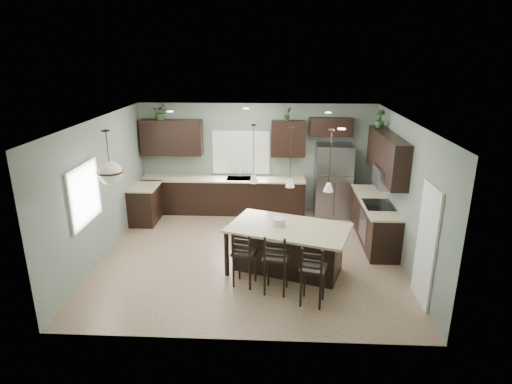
% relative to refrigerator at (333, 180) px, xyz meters
% --- Properties ---
extents(ground, '(6.00, 6.00, 0.00)m').
position_rel_refrigerator_xyz_m(ground, '(-1.95, -2.41, -0.93)').
color(ground, '#9E8466').
rests_on(ground, ground).
extents(pantry_door, '(0.04, 0.82, 2.04)m').
position_rel_refrigerator_xyz_m(pantry_door, '(1.03, -3.96, 0.09)').
color(pantry_door, white).
rests_on(pantry_door, ground).
extents(window_back, '(1.35, 0.02, 1.00)m').
position_rel_refrigerator_xyz_m(window_back, '(-2.35, 0.32, 0.62)').
color(window_back, white).
rests_on(window_back, room_shell).
extents(window_left, '(0.02, 1.10, 1.00)m').
position_rel_refrigerator_xyz_m(window_left, '(-4.93, -3.21, 0.62)').
color(window_left, white).
rests_on(window_left, room_shell).
extents(left_return_cabs, '(0.60, 0.90, 0.90)m').
position_rel_refrigerator_xyz_m(left_return_cabs, '(-4.65, -0.71, -0.48)').
color(left_return_cabs, black).
rests_on(left_return_cabs, ground).
extents(left_return_countertop, '(0.66, 0.96, 0.04)m').
position_rel_refrigerator_xyz_m(left_return_countertop, '(-4.63, -0.71, -0.01)').
color(left_return_countertop, beige).
rests_on(left_return_countertop, left_return_cabs).
extents(back_lower_cabs, '(4.20, 0.60, 0.90)m').
position_rel_refrigerator_xyz_m(back_lower_cabs, '(-2.80, 0.04, -0.48)').
color(back_lower_cabs, black).
rests_on(back_lower_cabs, ground).
extents(back_countertop, '(4.20, 0.66, 0.04)m').
position_rel_refrigerator_xyz_m(back_countertop, '(-2.80, 0.02, -0.01)').
color(back_countertop, beige).
rests_on(back_countertop, back_lower_cabs).
extents(sink_inset, '(0.70, 0.45, 0.01)m').
position_rel_refrigerator_xyz_m(sink_inset, '(-2.35, 0.02, 0.01)').
color(sink_inset, gray).
rests_on(sink_inset, back_countertop).
extents(faucet, '(0.02, 0.02, 0.28)m').
position_rel_refrigerator_xyz_m(faucet, '(-2.35, -0.01, 0.16)').
color(faucet, silver).
rests_on(faucet, back_countertop).
extents(back_upper_left, '(1.55, 0.34, 0.90)m').
position_rel_refrigerator_xyz_m(back_upper_left, '(-4.10, 0.17, 1.02)').
color(back_upper_left, black).
rests_on(back_upper_left, room_shell).
extents(back_upper_right, '(0.85, 0.34, 0.90)m').
position_rel_refrigerator_xyz_m(back_upper_right, '(-1.15, 0.17, 1.02)').
color(back_upper_right, black).
rests_on(back_upper_right, room_shell).
extents(fridge_header, '(1.05, 0.34, 0.45)m').
position_rel_refrigerator_xyz_m(fridge_header, '(-0.10, 0.17, 1.32)').
color(fridge_header, black).
rests_on(fridge_header, room_shell).
extents(right_lower_cabs, '(0.60, 2.35, 0.90)m').
position_rel_refrigerator_xyz_m(right_lower_cabs, '(0.75, -1.54, -0.48)').
color(right_lower_cabs, black).
rests_on(right_lower_cabs, ground).
extents(right_countertop, '(0.66, 2.35, 0.04)m').
position_rel_refrigerator_xyz_m(right_countertop, '(0.73, -1.54, -0.01)').
color(right_countertop, beige).
rests_on(right_countertop, right_lower_cabs).
extents(cooktop, '(0.58, 0.75, 0.02)m').
position_rel_refrigerator_xyz_m(cooktop, '(0.73, -1.81, 0.02)').
color(cooktop, black).
rests_on(cooktop, right_countertop).
extents(wall_oven_front, '(0.01, 0.72, 0.60)m').
position_rel_refrigerator_xyz_m(wall_oven_front, '(0.45, -1.81, -0.48)').
color(wall_oven_front, gray).
rests_on(wall_oven_front, right_lower_cabs).
extents(right_upper_cabs, '(0.34, 2.35, 0.90)m').
position_rel_refrigerator_xyz_m(right_upper_cabs, '(0.88, -1.54, 1.02)').
color(right_upper_cabs, black).
rests_on(right_upper_cabs, room_shell).
extents(microwave, '(0.40, 0.75, 0.40)m').
position_rel_refrigerator_xyz_m(microwave, '(0.83, -1.81, 0.62)').
color(microwave, gray).
rests_on(microwave, right_upper_cabs).
extents(refrigerator, '(0.90, 0.74, 1.85)m').
position_rel_refrigerator_xyz_m(refrigerator, '(0.00, 0.00, 0.00)').
color(refrigerator, gray).
rests_on(refrigerator, ground).
extents(kitchen_island, '(2.48, 1.88, 0.92)m').
position_rel_refrigerator_xyz_m(kitchen_island, '(-1.19, -3.07, -0.46)').
color(kitchen_island, black).
rests_on(kitchen_island, ground).
extents(serving_dish, '(0.24, 0.24, 0.14)m').
position_rel_refrigerator_xyz_m(serving_dish, '(-1.38, -3.00, 0.07)').
color(serving_dish, silver).
rests_on(serving_dish, kitchen_island).
extents(bar_stool_left, '(0.48, 0.48, 1.05)m').
position_rel_refrigerator_xyz_m(bar_stool_left, '(-1.98, -3.59, -0.40)').
color(bar_stool_left, black).
rests_on(bar_stool_left, ground).
extents(bar_stool_center, '(0.47, 0.47, 1.12)m').
position_rel_refrigerator_xyz_m(bar_stool_center, '(-1.41, -3.81, -0.37)').
color(bar_stool_center, black).
rests_on(bar_stool_center, ground).
extents(bar_stool_right, '(0.49, 0.49, 1.08)m').
position_rel_refrigerator_xyz_m(bar_stool_right, '(-0.81, -4.14, -0.39)').
color(bar_stool_right, black).
rests_on(bar_stool_right, ground).
extents(pendant_left, '(0.17, 0.17, 1.10)m').
position_rel_refrigerator_xyz_m(pendant_left, '(-1.85, -2.85, 1.32)').
color(pendant_left, silver).
rests_on(pendant_left, room_shell).
extents(pendant_center, '(0.17, 0.17, 1.10)m').
position_rel_refrigerator_xyz_m(pendant_center, '(-1.19, -3.07, 1.32)').
color(pendant_center, silver).
rests_on(pendant_center, room_shell).
extents(pendant_right, '(0.17, 0.17, 1.10)m').
position_rel_refrigerator_xyz_m(pendant_right, '(-0.52, -3.29, 1.32)').
color(pendant_right, white).
rests_on(pendant_right, room_shell).
extents(chandelier, '(0.44, 0.44, 0.95)m').
position_rel_refrigerator_xyz_m(chandelier, '(-4.27, -3.54, 1.40)').
color(chandelier, '#EDE9C2').
rests_on(chandelier, room_shell).
extents(plant_back_left, '(0.36, 0.31, 0.39)m').
position_rel_refrigerator_xyz_m(plant_back_left, '(-4.33, 0.14, 1.67)').
color(plant_back_left, '#264C21').
rests_on(plant_back_left, back_upper_left).
extents(plant_back_right, '(0.23, 0.21, 0.33)m').
position_rel_refrigerator_xyz_m(plant_back_right, '(-1.18, 0.14, 1.64)').
color(plant_back_right, '#2A4D21').
rests_on(plant_back_right, back_upper_right).
extents(plant_right_wall, '(0.29, 0.29, 0.39)m').
position_rel_refrigerator_xyz_m(plant_right_wall, '(0.85, -0.79, 1.67)').
color(plant_right_wall, '#21471F').
rests_on(plant_right_wall, right_upper_cabs).
extents(room_shell, '(6.00, 6.00, 6.00)m').
position_rel_refrigerator_xyz_m(room_shell, '(-1.95, -2.41, 0.77)').
color(room_shell, slate).
rests_on(room_shell, ground).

